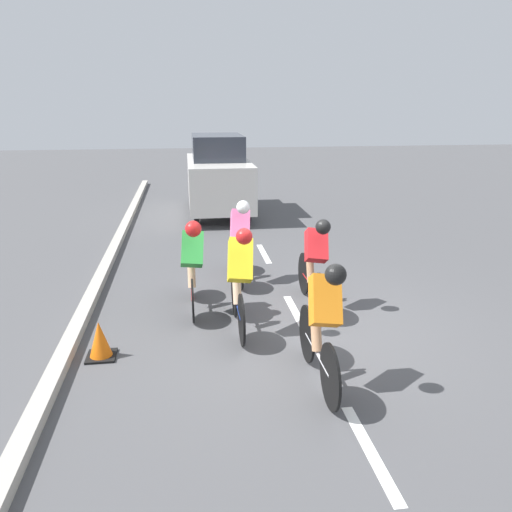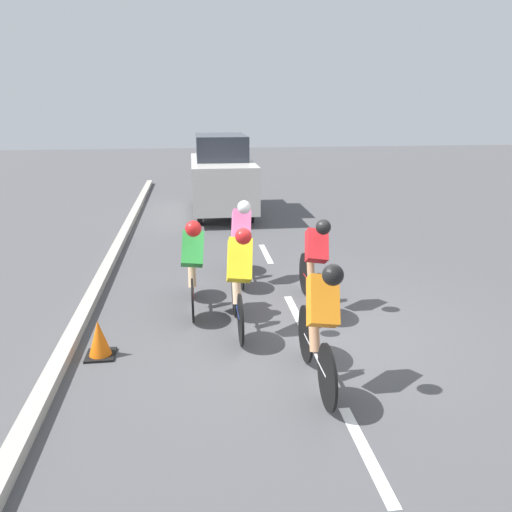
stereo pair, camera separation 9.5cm
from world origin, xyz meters
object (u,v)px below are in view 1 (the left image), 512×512
cyclist_yellow (239,277)px  cyclist_orange (323,321)px  support_car (218,175)px  cyclist_green (192,262)px  traffic_cone (100,340)px  cyclist_pink (239,238)px  cyclist_red (315,260)px

cyclist_yellow → cyclist_orange: (-0.76, 1.53, -0.01)m
support_car → cyclist_green: bearing=82.9°
support_car → traffic_cone: size_ratio=8.13×
cyclist_orange → support_car: (0.51, -9.41, 0.31)m
support_car → traffic_cone: (2.08, 8.40, -0.87)m
cyclist_pink → support_car: size_ratio=0.41×
cyclist_red → support_car: support_car is taller
cyclist_pink → support_car: support_car is taller
cyclist_pink → cyclist_red: bearing=127.4°
cyclist_yellow → cyclist_orange: bearing=116.4°
cyclist_green → cyclist_orange: (-1.39, 2.33, 0.00)m
cyclist_orange → support_car: 9.43m
support_car → traffic_cone: 8.70m
traffic_cone → cyclist_orange: bearing=158.7°
cyclist_green → cyclist_yellow: size_ratio=0.96×
cyclist_orange → cyclist_pink: bearing=-81.5°
cyclist_red → cyclist_green: bearing=-2.8°
cyclist_red → cyclist_orange: bearing=77.7°
cyclist_pink → cyclist_green: size_ratio=1.01×
cyclist_pink → cyclist_green: cyclist_pink is taller
support_car → traffic_cone: support_car is taller
cyclist_orange → traffic_cone: bearing=-21.3°
cyclist_red → cyclist_green: (1.87, -0.09, 0.03)m
cyclist_red → traffic_cone: bearing=21.8°
cyclist_red → cyclist_pink: size_ratio=1.07×
cyclist_red → cyclist_yellow: (1.25, 0.71, 0.04)m
cyclist_pink → cyclist_green: 1.51m
cyclist_green → cyclist_yellow: 1.02m
cyclist_red → cyclist_green: size_ratio=1.08×
cyclist_green → cyclist_orange: 2.71m
traffic_cone → cyclist_red: bearing=-158.2°
cyclist_yellow → traffic_cone: bearing=15.8°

